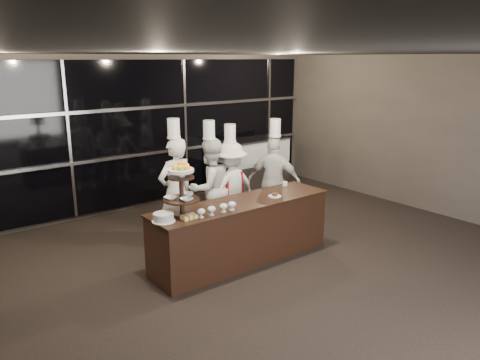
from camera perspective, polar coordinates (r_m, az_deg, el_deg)
room at (r=5.32m, az=10.16°, el=-1.19°), size 10.00×10.00×10.00m
window_wall at (r=9.28m, az=-13.12°, el=5.43°), size 8.60×0.10×2.80m
buffet_counter at (r=6.91m, az=0.22°, el=-6.26°), size 2.84×0.74×0.92m
display_stand at (r=6.10m, az=-7.17°, el=-0.60°), size 0.48×0.48×0.74m
compotes at (r=6.23m, az=-2.79°, el=-3.41°), size 0.61×0.11×0.12m
layer_cake at (r=6.02m, az=-9.31°, el=-4.53°), size 0.30×0.30×0.11m
pastry_squares at (r=6.08m, az=-6.23°, el=-4.49°), size 0.19×0.13×0.05m
small_plate at (r=7.02m, az=4.26°, el=-1.90°), size 0.20×0.20×0.05m
chef_cup at (r=7.62m, az=5.51°, el=-0.45°), size 0.08×0.08×0.07m
display_case at (r=10.25m, az=1.69°, el=2.01°), size 1.54×0.67×1.24m
chef_a at (r=7.49m, az=-7.83°, el=-1.26°), size 0.69×0.50×2.04m
chef_b at (r=7.81m, az=-3.69°, el=-0.87°), size 0.82×0.64×1.96m
chef_c at (r=7.94m, az=-1.20°, el=-0.90°), size 1.07×0.68×1.88m
chef_d at (r=8.26m, az=4.18°, el=-0.10°), size 0.85×1.02×1.93m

